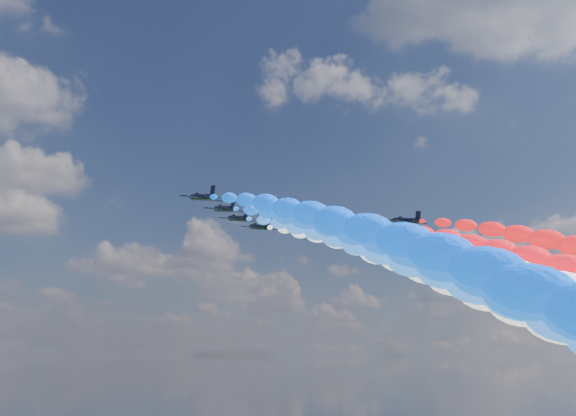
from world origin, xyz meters
TOP-DOWN VIEW (x-y plane):
  - jet_0 at (-25.45, -4.33)m, footprint 9.83×13.13m
  - trail_0 at (-25.45, -53.91)m, footprint 6.50×95.29m
  - jet_1 at (-16.44, 3.63)m, footprint 9.87×13.16m
  - trail_1 at (-16.44, -45.95)m, footprint 6.50×95.29m
  - jet_2 at (-8.73, 12.06)m, footprint 9.86×13.15m
  - trail_2 at (-8.73, -37.52)m, footprint 6.50×95.29m
  - jet_3 at (1.80, 7.54)m, footprint 10.01×13.25m
  - trail_3 at (1.80, -42.04)m, footprint 6.50×95.29m
  - jet_4 at (0.99, 19.28)m, footprint 9.95×13.21m
  - trail_4 at (0.99, -30.30)m, footprint 6.50×95.29m
  - jet_5 at (10.08, 11.45)m, footprint 9.61×12.97m
  - trail_5 at (10.08, -38.13)m, footprint 6.50×95.29m
  - jet_6 at (17.56, 3.97)m, footprint 9.94×13.20m
  - trail_6 at (17.56, -45.61)m, footprint 6.50×95.29m
  - jet_7 at (26.55, -6.44)m, footprint 9.86×13.15m

SIDE VIEW (x-z plane):
  - trail_0 at x=-25.45m, z-range 72.60..108.32m
  - trail_1 at x=-16.44m, z-range 72.60..108.32m
  - trail_2 at x=-8.73m, z-range 72.60..108.32m
  - trail_3 at x=1.80m, z-range 72.60..108.32m
  - trail_4 at x=0.99m, z-range 72.60..108.32m
  - trail_5 at x=10.08m, z-range 72.60..108.32m
  - trail_6 at x=17.56m, z-range 72.60..108.32m
  - jet_0 at x=-25.45m, z-range 103.55..108.48m
  - jet_1 at x=-16.44m, z-range 103.55..108.48m
  - jet_2 at x=-8.73m, z-range 103.55..108.48m
  - jet_3 at x=1.80m, z-range 103.55..108.48m
  - jet_4 at x=0.99m, z-range 103.55..108.48m
  - jet_5 at x=10.08m, z-range 103.55..108.48m
  - jet_6 at x=17.56m, z-range 103.55..108.48m
  - jet_7 at x=26.55m, z-range 103.55..108.48m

